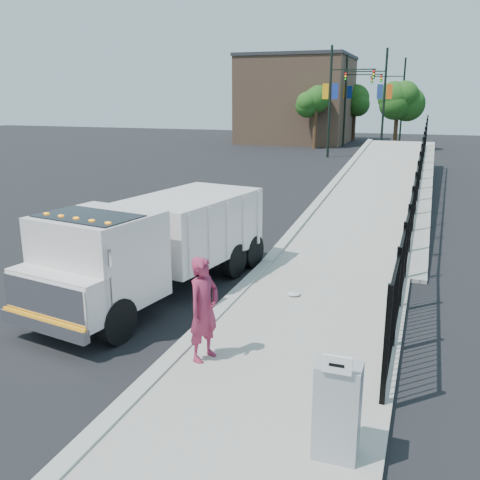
% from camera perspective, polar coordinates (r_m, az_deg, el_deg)
% --- Properties ---
extents(ground, '(120.00, 120.00, 0.00)m').
position_cam_1_polar(ground, '(10.97, -3.16, -8.97)').
color(ground, black).
rests_on(ground, ground).
extents(sidewalk, '(3.55, 12.00, 0.12)m').
position_cam_1_polar(sidewalk, '(8.70, 3.75, -15.41)').
color(sidewalk, '#9E998E').
rests_on(sidewalk, ground).
extents(curb, '(0.30, 12.00, 0.16)m').
position_cam_1_polar(curb, '(9.32, -8.02, -13.18)').
color(curb, '#ADAAA3').
rests_on(curb, ground).
extents(ramp, '(3.95, 24.06, 3.19)m').
position_cam_1_polar(ramp, '(25.68, 15.30, 4.55)').
color(ramp, '#9E998E').
rests_on(ramp, ground).
extents(iron_fence, '(0.10, 28.00, 1.80)m').
position_cam_1_polar(iron_fence, '(21.53, 18.37, 4.79)').
color(iron_fence, black).
rests_on(iron_fence, ground).
extents(truck, '(3.26, 6.95, 2.29)m').
position_cam_1_polar(truck, '(12.22, -9.24, -0.19)').
color(truck, black).
rests_on(truck, ground).
extents(worker, '(0.61, 0.76, 1.80)m').
position_cam_1_polar(worker, '(9.05, -3.88, -7.35)').
color(worker, '#912644').
rests_on(worker, sidewalk).
extents(utility_cabinet, '(0.55, 0.40, 1.25)m').
position_cam_1_polar(utility_cabinet, '(6.98, 10.32, -17.47)').
color(utility_cabinet, gray).
rests_on(utility_cabinet, sidewalk).
extents(arrow_sign, '(0.35, 0.04, 0.22)m').
position_cam_1_polar(arrow_sign, '(6.42, 10.30, -12.95)').
color(arrow_sign, white).
rests_on(arrow_sign, utility_cabinet).
extents(debris, '(0.32, 0.32, 0.08)m').
position_cam_1_polar(debris, '(12.18, 5.74, -5.71)').
color(debris, silver).
rests_on(debris, sidewalk).
extents(light_pole_0, '(3.78, 0.22, 8.00)m').
position_cam_1_polar(light_pole_0, '(41.01, 10.00, 14.74)').
color(light_pole_0, black).
rests_on(light_pole_0, ground).
extents(light_pole_1, '(3.77, 0.22, 8.00)m').
position_cam_1_polar(light_pole_1, '(44.15, 14.72, 14.50)').
color(light_pole_1, black).
rests_on(light_pole_1, ground).
extents(light_pole_2, '(3.77, 0.22, 8.00)m').
position_cam_1_polar(light_pole_2, '(50.79, 11.53, 14.70)').
color(light_pole_2, black).
rests_on(light_pole_2, ground).
extents(light_pole_3, '(3.78, 0.22, 8.00)m').
position_cam_1_polar(light_pole_3, '(55.79, 16.65, 14.40)').
color(light_pole_3, black).
rests_on(light_pole_3, ground).
extents(tree_0, '(2.29, 2.29, 5.15)m').
position_cam_1_polar(tree_0, '(47.68, 8.10, 14.31)').
color(tree_0, '#382314').
rests_on(tree_0, ground).
extents(tree_1, '(2.66, 2.66, 5.33)m').
position_cam_1_polar(tree_1, '(48.01, 16.47, 13.89)').
color(tree_1, '#382314').
rests_on(tree_1, ground).
extents(tree_2, '(2.84, 2.84, 5.42)m').
position_cam_1_polar(tree_2, '(57.66, 12.18, 14.28)').
color(tree_2, '#382314').
rests_on(tree_2, ground).
extents(building, '(10.00, 10.00, 8.00)m').
position_cam_1_polar(building, '(54.77, 6.10, 14.54)').
color(building, '#8C664C').
rests_on(building, ground).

